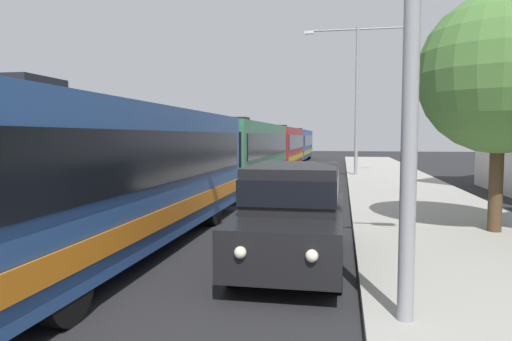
% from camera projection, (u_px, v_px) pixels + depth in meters
% --- Properties ---
extents(bus_lead, '(2.58, 11.88, 3.21)m').
position_uv_depth(bus_lead, '(118.00, 173.00, 9.66)').
color(bus_lead, '#284C8C').
rests_on(bus_lead, ground_plane).
extents(bus_second_in_line, '(2.58, 12.15, 3.21)m').
position_uv_depth(bus_second_in_line, '(245.00, 152.00, 22.22)').
color(bus_second_in_line, '#33724C').
rests_on(bus_second_in_line, ground_plane).
extents(bus_middle, '(2.58, 11.03, 3.21)m').
position_uv_depth(bus_middle, '(280.00, 146.00, 34.57)').
color(bus_middle, maroon).
rests_on(bus_middle, ground_plane).
extents(bus_fourth_in_line, '(2.58, 11.63, 3.21)m').
position_uv_depth(bus_fourth_in_line, '(296.00, 144.00, 46.88)').
color(bus_fourth_in_line, '#284C8C').
rests_on(bus_fourth_in_line, ground_plane).
extents(white_suv, '(1.86, 4.86, 1.90)m').
position_uv_depth(white_suv, '(294.00, 210.00, 8.87)').
color(white_suv, black).
rests_on(white_suv, ground_plane).
extents(box_truck_oncoming, '(2.35, 7.67, 3.15)m').
position_uv_depth(box_truck_oncoming, '(261.00, 144.00, 45.67)').
color(box_truck_oncoming, black).
rests_on(box_truck_oncoming, ground_plane).
extents(streetlamp_mid, '(6.25, 0.28, 8.77)m').
position_uv_depth(streetlamp_mid, '(357.00, 85.00, 27.42)').
color(streetlamp_mid, gray).
rests_on(streetlamp_mid, sidewalk).
extents(roadside_tree, '(3.80, 3.80, 5.67)m').
position_uv_depth(roadside_tree, '(500.00, 74.00, 10.95)').
color(roadside_tree, '#4C3823').
rests_on(roadside_tree, sidewalk).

